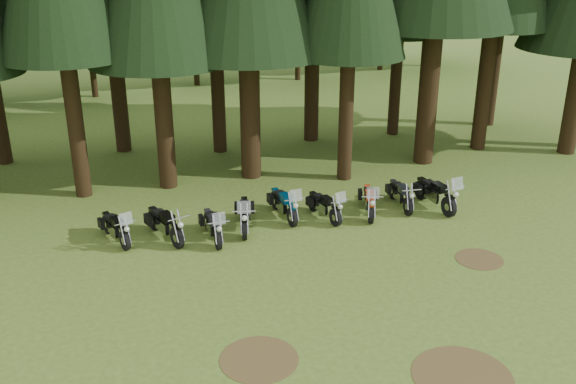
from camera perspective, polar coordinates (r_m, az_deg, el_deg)
The scene contains 15 objects.
ground at distance 17.37m, azimuth 5.15°, elevation -8.96°, with size 120.00×120.00×0.00m, color #44611F.
decid_3 at distance 38.95m, azimuth -17.04°, elevation 14.56°, with size 6.12×5.95×7.65m.
decid_4 at distance 40.88m, azimuth -7.99°, elevation 15.38°, with size 5.93×5.76×7.41m.
dirt_patch_0 at distance 14.93m, azimuth -2.59°, elevation -14.63°, with size 1.80×1.80×0.01m, color #4C3D1E.
dirt_patch_1 at distance 19.80m, azimuth 16.63°, elevation -5.74°, with size 1.40×1.40×0.01m, color #4C3D1E.
dirt_patch_2 at distance 14.92m, azimuth 15.24°, elevation -15.52°, with size 2.20×2.20×0.01m, color #4C3D1E.
motorcycle_0 at distance 20.56m, azimuth -15.07°, elevation -3.15°, with size 0.84×2.07×1.32m.
motorcycle_1 at distance 20.39m, azimuth -10.89°, elevation -2.89°, with size 0.82×2.19×0.92m.
motorcycle_2 at distance 20.12m, azimuth -6.71°, elevation -3.07°, with size 0.39×2.08×1.31m.
motorcycle_3 at distance 20.71m, azimuth -3.89°, elevation -2.10°, with size 0.85×2.23×1.41m.
motorcycle_4 at distance 21.50m, azimuth -0.37°, elevation -1.14°, with size 0.44×2.22×1.40m.
motorcycle_5 at distance 21.49m, azimuth 3.26°, elevation -1.30°, with size 0.61×2.04×1.28m.
motorcycle_6 at distance 21.95m, azimuth 7.22°, elevation -0.83°, with size 1.01×2.15×1.38m.
motorcycle_7 at distance 22.73m, azimuth 9.98°, elevation -0.28°, with size 0.40×2.07×0.84m.
motorcycle_8 at distance 22.84m, azimuth 12.96°, elevation -0.20°, with size 0.50×2.40×1.51m.
Camera 1 is at (-6.26, -13.54, 8.89)m, focal length 40.00 mm.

